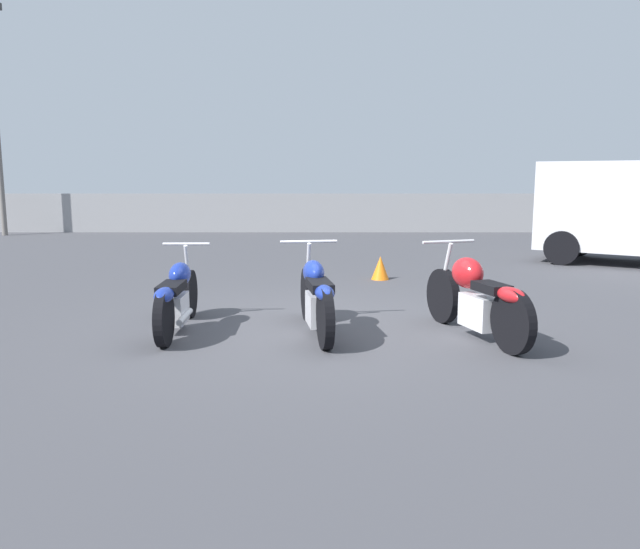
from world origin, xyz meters
TOP-DOWN VIEW (x-y plane):
  - ground_plane at (0.00, 0.00)m, footprint 60.00×60.00m
  - fence_back at (0.00, 12.84)m, footprint 40.00×0.04m
  - motorcycle_slot_0 at (-1.69, -0.16)m, footprint 0.59×2.03m
  - motorcycle_slot_1 at (-0.06, -0.27)m, footprint 0.70×2.02m
  - motorcycle_slot_2 at (1.73, -0.42)m, footprint 0.90×2.07m
  - traffic_cone_near at (1.04, 3.57)m, footprint 0.31×0.31m

SIDE VIEW (x-z plane):
  - ground_plane at x=0.00m, z-range 0.00..0.00m
  - traffic_cone_near at x=1.04m, z-range 0.00..0.41m
  - motorcycle_slot_0 at x=-1.69m, z-range -0.08..0.90m
  - motorcycle_slot_1 at x=-0.06m, z-range -0.07..0.95m
  - motorcycle_slot_2 at x=1.73m, z-range -0.06..0.98m
  - fence_back at x=0.00m, z-range 0.00..1.25m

